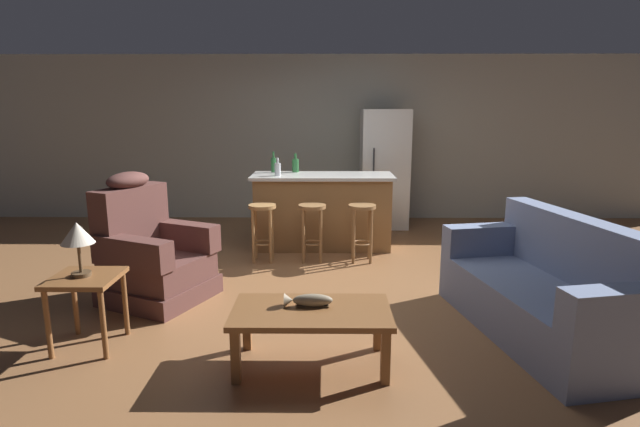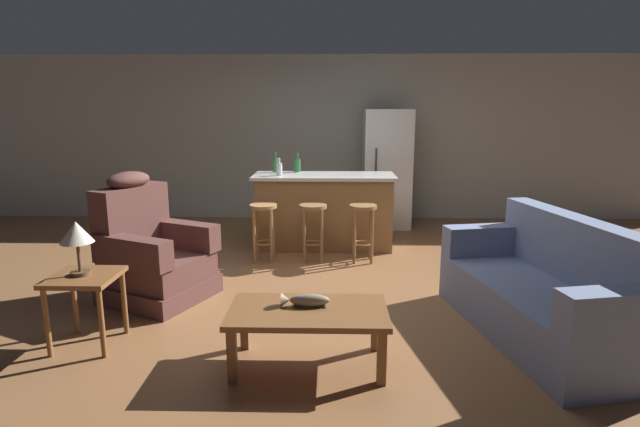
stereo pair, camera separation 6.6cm
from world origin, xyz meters
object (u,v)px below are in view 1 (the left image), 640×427
(kitchen_island, at_px, (323,211))
(bar_stool_left, at_px, (263,222))
(couch, at_px, (547,293))
(refrigerator, at_px, (384,169))
(bottle_tall_green, at_px, (295,165))
(bar_stool_right, at_px, (362,222))
(bottle_short_amber, at_px, (278,169))
(bottle_wine_dark, at_px, (274,164))
(fish_figurine, at_px, (308,301))
(coffee_table, at_px, (311,317))
(bar_stool_middle, at_px, (312,222))
(end_table, at_px, (86,288))
(table_lamp, at_px, (77,236))
(recliner_near_lamp, at_px, (151,255))

(kitchen_island, xyz_separation_m, bar_stool_left, (-0.70, -0.63, -0.01))
(couch, relative_size, refrigerator, 1.15)
(refrigerator, relative_size, bottle_tall_green, 7.17)
(couch, height_order, kitchen_island, kitchen_island)
(bar_stool_right, height_order, bottle_short_amber, bottle_short_amber)
(couch, height_order, bottle_tall_green, bottle_tall_green)
(kitchen_island, xyz_separation_m, bottle_short_amber, (-0.56, -0.11, 0.56))
(bar_stool_left, height_order, bottle_wine_dark, bottle_wine_dark)
(bottle_wine_dark, bearing_deg, fish_figurine, -80.29)
(coffee_table, height_order, fish_figurine, fish_figurine)
(refrigerator, height_order, bottle_short_amber, refrigerator)
(couch, xyz_separation_m, bar_stool_middle, (-1.92, 1.92, 0.13))
(bottle_wine_dark, bearing_deg, end_table, -110.13)
(bottle_wine_dark, bearing_deg, bottle_tall_green, 3.57)
(bottle_wine_dark, bearing_deg, kitchen_island, -19.54)
(kitchen_island, bearing_deg, refrigerator, 52.38)
(bottle_tall_green, bearing_deg, coffee_table, -84.94)
(table_lamp, relative_size, kitchen_island, 0.23)
(recliner_near_lamp, bearing_deg, bottle_tall_green, 83.09)
(bottle_short_amber, bearing_deg, bar_stool_left, -104.87)
(recliner_near_lamp, height_order, bottle_short_amber, recliner_near_lamp)
(fish_figurine, xyz_separation_m, couch, (1.89, 0.48, -0.12))
(bottle_tall_green, bearing_deg, bottle_short_amber, -119.76)
(couch, xyz_separation_m, bar_stool_right, (-1.34, 1.92, 0.13))
(coffee_table, bearing_deg, bottle_wine_dark, 99.97)
(couch, xyz_separation_m, bottle_tall_green, (-2.16, 2.80, 0.70))
(fish_figurine, distance_m, couch, 1.95)
(table_lamp, bearing_deg, bottle_wine_dark, 69.51)
(end_table, distance_m, kitchen_island, 3.31)
(recliner_near_lamp, xyz_separation_m, bottle_wine_dark, (0.96, 2.04, 0.63))
(fish_figurine, relative_size, table_lamp, 0.83)
(couch, bearing_deg, bar_stool_left, -48.29)
(recliner_near_lamp, relative_size, kitchen_island, 0.67)
(end_table, distance_m, bar_stool_right, 3.11)
(bar_stool_middle, height_order, refrigerator, refrigerator)
(end_table, height_order, bottle_short_amber, bottle_short_amber)
(bar_stool_middle, relative_size, bar_stool_right, 1.00)
(refrigerator, relative_size, bottle_wine_dark, 6.57)
(bottle_tall_green, xyz_separation_m, bottle_wine_dark, (-0.29, -0.02, 0.01))
(end_table, distance_m, refrigerator, 4.84)
(bottle_short_amber, bearing_deg, kitchen_island, 10.81)
(end_table, bearing_deg, bar_stool_left, 64.07)
(end_table, distance_m, bar_stool_left, 2.42)
(refrigerator, height_order, bottle_tall_green, refrigerator)
(end_table, relative_size, bottle_tall_green, 2.28)
(bottle_tall_green, bearing_deg, end_table, -114.63)
(recliner_near_lamp, bearing_deg, fish_figurine, -14.33)
(end_table, distance_m, bar_stool_middle, 2.72)
(bar_stool_middle, bearing_deg, couch, -45.00)
(coffee_table, height_order, bar_stool_middle, bar_stool_middle)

